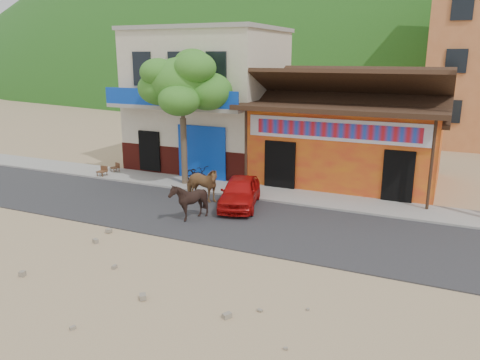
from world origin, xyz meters
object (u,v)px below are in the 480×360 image
object	(u,v)px
tree	(183,118)
cow_tan	(201,184)
cafe_chair_left	(115,164)
scooter	(197,175)
cow_dark	(189,201)
red_car	(240,192)
cafe_chair_right	(102,167)

from	to	relation	value
tree	cow_tan	size ratio (longest dim) A/B	3.51
cafe_chair_left	scooter	bearing A→B (deg)	18.32
tree	cow_dark	world-z (taller)	tree
scooter	cafe_chair_left	xyz separation A→B (m)	(-5.00, 0.37, -0.05)
cow_dark	red_car	size ratio (longest dim) A/B	0.41
cafe_chair_right	cafe_chair_left	bearing A→B (deg)	90.50
tree	red_car	bearing A→B (deg)	-26.66
red_car	cafe_chair_right	size ratio (longest dim) A/B	3.96
tree	cow_dark	distance (m)	5.33
tree	cafe_chair_left	distance (m)	5.13
cow_dark	cow_tan	bearing A→B (deg)	175.75
tree	scooter	size ratio (longest dim) A/B	3.52
cow_tan	cow_dark	xyz separation A→B (m)	(0.66, -2.13, -0.01)
scooter	cow_dark	bearing A→B (deg)	-127.75
cafe_chair_left	cafe_chair_right	bearing A→B (deg)	-67.39
cafe_chair_right	scooter	bearing A→B (deg)	7.41
cow_dark	scooter	size ratio (longest dim) A/B	0.83
cow_dark	cafe_chair_right	world-z (taller)	cow_dark
red_car	scooter	world-z (taller)	red_car
tree	cafe_chair_left	bearing A→B (deg)	173.77
scooter	cafe_chair_right	distance (m)	5.04
cafe_chair_left	cafe_chair_right	xyz separation A→B (m)	(0.00, -0.98, 0.04)
scooter	cafe_chair_left	size ratio (longest dim) A/B	2.14
cow_dark	red_car	bearing A→B (deg)	133.85
cow_dark	scooter	xyz separation A→B (m)	(-1.98, 4.12, -0.18)
cow_tan	scooter	xyz separation A→B (m)	(-1.32, 1.99, -0.19)
cow_dark	scooter	bearing A→B (deg)	-175.73
cow_tan	scooter	size ratio (longest dim) A/B	1.00
tree	cow_tan	world-z (taller)	tree
tree	cow_tan	distance (m)	3.58
tree	red_car	distance (m)	4.74
scooter	cafe_chair_right	xyz separation A→B (m)	(-5.00, -0.61, -0.01)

